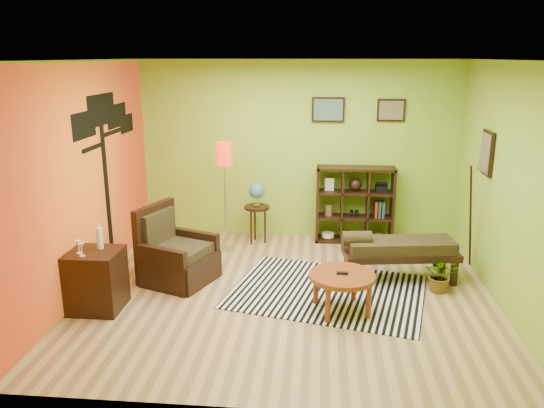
# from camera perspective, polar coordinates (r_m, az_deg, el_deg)

# --- Properties ---
(ground) EXTENTS (5.00, 5.00, 0.00)m
(ground) POSITION_cam_1_polar(r_m,az_deg,el_deg) (6.67, 1.83, -9.61)
(ground) COLOR tan
(ground) RESTS_ON ground
(room_shell) EXTENTS (5.04, 4.54, 2.82)m
(room_shell) POSITION_cam_1_polar(r_m,az_deg,el_deg) (6.14, 1.12, 5.85)
(room_shell) COLOR #8EBA32
(room_shell) RESTS_ON ground
(zebra_rug) EXTENTS (2.65, 2.22, 0.01)m
(zebra_rug) POSITION_cam_1_polar(r_m,az_deg,el_deg) (6.75, 6.01, -9.31)
(zebra_rug) COLOR white
(zebra_rug) RESTS_ON ground
(coffee_table) EXTENTS (0.75, 0.75, 0.48)m
(coffee_table) POSITION_cam_1_polar(r_m,az_deg,el_deg) (6.13, 7.54, -8.02)
(coffee_table) COLOR brown
(coffee_table) RESTS_ON ground
(armchair) EXTENTS (1.04, 1.03, 0.99)m
(armchair) POSITION_cam_1_polar(r_m,az_deg,el_deg) (7.05, -10.37, -5.77)
(armchair) COLOR black
(armchair) RESTS_ON ground
(side_cabinet) EXTENTS (0.60, 0.54, 1.02)m
(side_cabinet) POSITION_cam_1_polar(r_m,az_deg,el_deg) (6.49, -18.46, -7.75)
(side_cabinet) COLOR black
(side_cabinet) RESTS_ON ground
(floor_lamp) EXTENTS (0.25, 0.25, 1.65)m
(floor_lamp) POSITION_cam_1_polar(r_m,az_deg,el_deg) (7.75, -5.15, 4.34)
(floor_lamp) COLOR silver
(floor_lamp) RESTS_ON ground
(globe_table) EXTENTS (0.40, 0.40, 0.97)m
(globe_table) POSITION_cam_1_polar(r_m,az_deg,el_deg) (8.19, -1.64, 0.69)
(globe_table) COLOR black
(globe_table) RESTS_ON ground
(cube_shelf) EXTENTS (1.20, 0.35, 1.20)m
(cube_shelf) POSITION_cam_1_polar(r_m,az_deg,el_deg) (8.38, 8.97, -0.08)
(cube_shelf) COLOR black
(cube_shelf) RESTS_ON ground
(bench) EXTENTS (1.53, 0.72, 0.68)m
(bench) POSITION_cam_1_polar(r_m,az_deg,el_deg) (7.07, 13.33, -4.70)
(bench) COLOR black
(bench) RESTS_ON ground
(potted_plant) EXTENTS (0.49, 0.52, 0.35)m
(potted_plant) POSITION_cam_1_polar(r_m,az_deg,el_deg) (6.98, 17.68, -7.62)
(potted_plant) COLOR #26661E
(potted_plant) RESTS_ON ground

